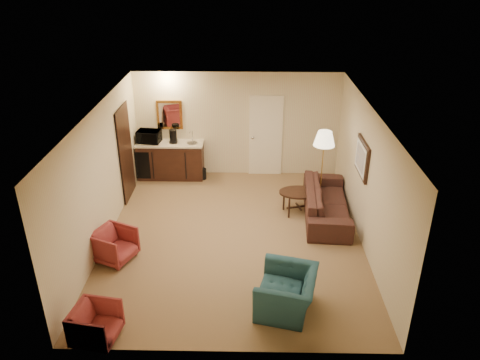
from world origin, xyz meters
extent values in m
plane|color=olive|center=(0.00, 0.00, 0.00)|extent=(6.00, 6.00, 0.00)
cube|color=beige|center=(0.00, 3.00, 1.30)|extent=(5.00, 0.02, 2.60)
cube|color=beige|center=(-2.50, 0.00, 1.30)|extent=(0.02, 6.00, 2.60)
cube|color=beige|center=(2.50, 0.00, 1.30)|extent=(0.02, 6.00, 2.60)
cube|color=white|center=(0.00, 0.00, 2.60)|extent=(5.00, 6.00, 0.02)
cube|color=#F4E8C8|center=(0.70, 2.97, 1.02)|extent=(0.82, 0.06, 2.05)
cube|color=black|center=(-2.47, 1.70, 1.05)|extent=(0.06, 0.98, 2.10)
cube|color=gold|center=(-1.65, 2.97, 1.55)|extent=(0.62, 0.04, 0.72)
cube|color=black|center=(2.46, 0.40, 1.55)|extent=(0.06, 0.90, 0.70)
cube|color=#351A11|center=(-1.65, 2.72, 0.46)|extent=(1.64, 0.58, 0.92)
imported|color=black|center=(1.95, 0.86, 0.45)|extent=(0.83, 2.33, 0.89)
imported|color=#1F444E|center=(0.89, -2.08, 0.44)|extent=(0.87, 1.13, 0.88)
imported|color=#973231|center=(-2.15, -0.81, 0.34)|extent=(0.83, 0.85, 0.68)
imported|color=#973231|center=(-1.90, -2.80, 0.32)|extent=(0.67, 0.70, 0.63)
cube|color=black|center=(1.38, 1.00, 0.25)|extent=(1.00, 0.79, 0.50)
cube|color=#B78D3D|center=(1.88, 1.40, 0.87)|extent=(0.47, 0.47, 1.73)
cylinder|color=black|center=(-0.88, 2.63, 0.13)|extent=(0.25, 0.25, 0.26)
imported|color=black|center=(-2.15, 2.75, 1.11)|extent=(0.58, 0.37, 0.37)
cylinder|color=black|center=(-1.56, 2.73, 1.09)|extent=(0.20, 0.20, 0.33)
camera|label=1|loc=(0.28, -7.90, 5.11)|focal=35.00mm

